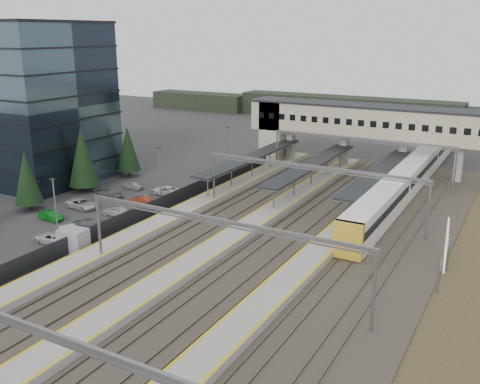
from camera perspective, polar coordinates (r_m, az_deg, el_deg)
The scene contains 14 objects.
ground at distance 61.52m, azimuth -8.06°, elevation -5.09°, with size 220.00×220.00×0.00m, color #2B2B2D.
office_building at distance 91.78m, azimuth -22.19°, elevation 8.93°, with size 24.30×18.30×24.30m.
conifer_row at distance 72.63m, azimuth -24.15°, elevation 1.00°, with size 4.42×49.82×9.50m.
car_park at distance 65.55m, azimuth -21.10°, elevation -4.13°, with size 10.70×44.72×1.30m.
lampposts at distance 65.91m, azimuth -13.14°, elevation 0.11°, with size 0.50×53.25×8.07m.
fence at distance 68.66m, azimuth -9.95°, elevation -1.95°, with size 0.08×90.00×2.00m.
relay_cabin_near at distance 60.43m, azimuth -17.34°, elevation -4.90°, with size 3.10×2.42×2.40m.
relay_cabin_far at distance 62.03m, azimuth -17.72°, elevation -4.54°, with size 2.76×2.54×2.05m.
rail_corridor at distance 60.69m, azimuth 1.89°, elevation -4.94°, with size 34.00×90.00×0.92m.
canopies at distance 79.72m, azimuth 7.67°, elevation 2.95°, with size 23.10×30.00×3.28m.
footbridge at distance 92.60m, azimuth 11.63°, elevation 7.21°, with size 40.40×6.40×11.20m.
gantries at distance 55.98m, azimuth 3.44°, elevation -0.65°, with size 28.40×62.28×7.17m.
train at distance 85.48m, azimuth 18.10°, elevation 2.03°, with size 3.11×65.08×3.92m.
billboard at distance 53.22m, azimuth 21.12°, elevation -5.37°, with size 0.95×6.31×5.45m.
Camera 1 is at (34.95, -45.27, 22.66)m, focal length 40.00 mm.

